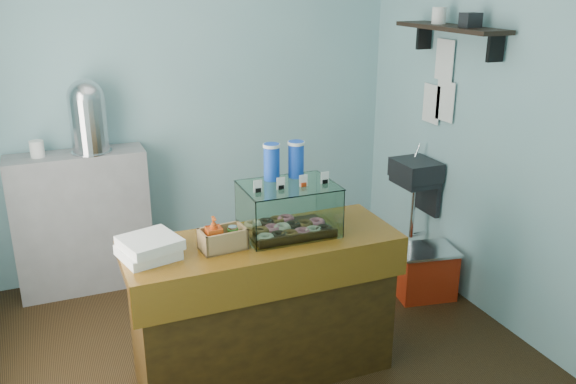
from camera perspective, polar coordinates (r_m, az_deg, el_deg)
name	(u,v)px	position (r m, az deg, el deg)	size (l,w,h in m)	color
ground	(251,349)	(4.18, -3.49, -14.47)	(3.50, 3.50, 0.00)	black
room_shell	(249,93)	(3.54, -3.69, 9.25)	(3.54, 3.04, 2.82)	#85B8C1
counter	(263,307)	(3.73, -2.33, -10.67)	(1.60, 0.60, 0.90)	#462C0D
back_shelf	(83,222)	(4.95, -18.65, -2.69)	(1.00, 0.32, 1.10)	#959598
display_case	(287,205)	(3.59, -0.11, -1.25)	(0.55, 0.41, 0.52)	#331B0F
condiment_crate	(221,237)	(3.40, -6.32, -4.25)	(0.26, 0.17, 0.20)	#A68353
pastry_boxes	(149,247)	(3.37, -12.88, -5.08)	(0.36, 0.35, 0.11)	white
coffee_urn	(88,114)	(4.70, -18.24, 6.91)	(0.30, 0.30, 0.54)	silver
red_cooler	(424,272)	(4.82, 12.65, -7.31)	(0.50, 0.41, 0.39)	red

